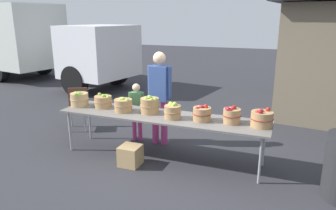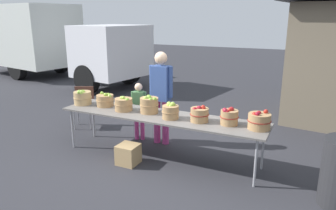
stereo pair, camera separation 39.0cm
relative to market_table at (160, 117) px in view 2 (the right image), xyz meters
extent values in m
plane|color=#2D2D33|center=(0.00, 0.00, -0.72)|extent=(40.00, 40.00, 0.00)
cube|color=slate|center=(0.00, 0.00, 0.02)|extent=(3.50, 0.76, 0.03)
cylinder|color=#99999E|center=(-1.63, -0.30, -0.36)|extent=(0.04, 0.04, 0.72)
cylinder|color=#99999E|center=(1.63, -0.30, -0.36)|extent=(0.04, 0.04, 0.72)
cylinder|color=#99999E|center=(-1.63, 0.30, -0.36)|extent=(0.04, 0.04, 0.72)
cylinder|color=#99999E|center=(1.63, 0.30, -0.36)|extent=(0.04, 0.04, 0.72)
cylinder|color=tan|center=(-1.60, 0.00, 0.15)|extent=(0.32, 0.32, 0.24)
torus|color=tan|center=(-1.60, 0.00, 0.16)|extent=(0.34, 0.34, 0.01)
sphere|color=#8CB738|center=(-1.56, -0.02, 0.26)|extent=(0.08, 0.08, 0.08)
sphere|color=#9EC647|center=(-1.54, -0.11, 0.28)|extent=(0.08, 0.08, 0.08)
sphere|color=#9EC647|center=(-1.66, -0.01, 0.26)|extent=(0.07, 0.07, 0.07)
sphere|color=#7AA833|center=(-1.57, -0.12, 0.28)|extent=(0.08, 0.08, 0.08)
sphere|color=#7AA833|center=(-1.58, -0.01, 0.27)|extent=(0.07, 0.07, 0.07)
cylinder|color=#A87F51|center=(-1.15, 0.07, 0.13)|extent=(0.30, 0.30, 0.21)
torus|color=#A87F51|center=(-1.15, 0.07, 0.15)|extent=(0.32, 0.32, 0.01)
sphere|color=#9EC647|center=(-1.03, 0.05, 0.24)|extent=(0.07, 0.07, 0.07)
sphere|color=#8CB738|center=(-1.11, 0.03, 0.26)|extent=(0.07, 0.07, 0.07)
sphere|color=#7AA833|center=(-1.25, 0.12, 0.25)|extent=(0.07, 0.07, 0.07)
sphere|color=#8CB738|center=(-1.08, 0.08, 0.25)|extent=(0.07, 0.07, 0.07)
cylinder|color=#A87F51|center=(-0.69, -0.02, 0.14)|extent=(0.30, 0.30, 0.21)
torus|color=#A87F51|center=(-0.69, -0.02, 0.15)|extent=(0.32, 0.32, 0.01)
sphere|color=#8CB738|center=(-0.69, -0.03, 0.25)|extent=(0.07, 0.07, 0.07)
sphere|color=#7AA833|center=(-0.59, -0.06, 0.24)|extent=(0.08, 0.08, 0.08)
sphere|color=#9EC647|center=(-0.72, -0.04, 0.26)|extent=(0.07, 0.07, 0.07)
sphere|color=#9EC647|center=(-0.69, -0.03, 0.25)|extent=(0.08, 0.08, 0.08)
cylinder|color=#A87F51|center=(-0.23, 0.06, 0.16)|extent=(0.31, 0.31, 0.26)
torus|color=#A87F51|center=(-0.23, 0.06, 0.17)|extent=(0.33, 0.33, 0.01)
sphere|color=#7AA833|center=(-0.16, -0.03, 0.28)|extent=(0.06, 0.06, 0.06)
sphere|color=#7AA833|center=(-0.23, 0.04, 0.29)|extent=(0.07, 0.07, 0.07)
sphere|color=#7AA833|center=(-0.12, 0.03, 0.28)|extent=(0.07, 0.07, 0.07)
sphere|color=#7AA833|center=(-0.26, 0.08, 0.30)|extent=(0.06, 0.06, 0.06)
sphere|color=#7AA833|center=(-0.24, 0.06, 0.30)|extent=(0.08, 0.08, 0.08)
sphere|color=#9EC647|center=(-0.27, 0.00, 0.29)|extent=(0.08, 0.08, 0.08)
cylinder|color=#A87F51|center=(0.23, -0.08, 0.14)|extent=(0.26, 0.26, 0.21)
torus|color=#A87F51|center=(0.23, -0.08, 0.15)|extent=(0.28, 0.28, 0.01)
sphere|color=#9EC647|center=(0.18, -0.04, 0.26)|extent=(0.07, 0.07, 0.07)
sphere|color=#9EC647|center=(0.23, -0.09, 0.24)|extent=(0.07, 0.07, 0.07)
sphere|color=#7AA833|center=(0.25, -0.03, 0.25)|extent=(0.08, 0.08, 0.08)
sphere|color=#9EC647|center=(0.25, -0.06, 0.27)|extent=(0.07, 0.07, 0.07)
sphere|color=#8CB738|center=(0.20, -0.07, 0.25)|extent=(0.08, 0.08, 0.08)
cylinder|color=#A87F51|center=(0.69, -0.02, 0.14)|extent=(0.28, 0.28, 0.21)
torus|color=maroon|center=(0.69, -0.02, 0.15)|extent=(0.30, 0.30, 0.01)
sphere|color=maroon|center=(0.67, -0.02, 0.24)|extent=(0.07, 0.07, 0.07)
sphere|color=#B22319|center=(0.75, -0.01, 0.25)|extent=(0.06, 0.06, 0.06)
sphere|color=maroon|center=(0.69, -0.03, 0.25)|extent=(0.07, 0.07, 0.07)
sphere|color=maroon|center=(0.63, -0.08, 0.23)|extent=(0.08, 0.08, 0.08)
sphere|color=#B22319|center=(0.74, 0.00, 0.26)|extent=(0.07, 0.07, 0.07)
cylinder|color=#A87F51|center=(1.14, 0.03, 0.14)|extent=(0.26, 0.26, 0.22)
torus|color=maroon|center=(1.14, 0.03, 0.15)|extent=(0.28, 0.28, 0.01)
sphere|color=maroon|center=(1.08, 0.00, 0.26)|extent=(0.07, 0.07, 0.07)
sphere|color=maroon|center=(1.16, 0.05, 0.27)|extent=(0.08, 0.08, 0.08)
sphere|color=#B22319|center=(1.15, 0.03, 0.26)|extent=(0.07, 0.07, 0.07)
sphere|color=maroon|center=(1.10, -0.05, 0.26)|extent=(0.07, 0.07, 0.07)
sphere|color=maroon|center=(1.13, -0.05, 0.25)|extent=(0.07, 0.07, 0.07)
cylinder|color=#A87F51|center=(1.58, 0.03, 0.15)|extent=(0.32, 0.32, 0.23)
torus|color=maroon|center=(1.58, 0.03, 0.16)|extent=(0.34, 0.34, 0.01)
sphere|color=maroon|center=(1.56, -0.05, 0.28)|extent=(0.07, 0.07, 0.07)
sphere|color=#B22319|center=(1.65, 0.10, 0.28)|extent=(0.07, 0.07, 0.07)
sphere|color=#B22319|center=(1.52, -0.02, 0.25)|extent=(0.07, 0.07, 0.07)
sphere|color=maroon|center=(1.57, 0.05, 0.26)|extent=(0.07, 0.07, 0.07)
cylinder|color=#CC3F8C|center=(-0.18, 0.58, -0.30)|extent=(0.12, 0.12, 0.84)
cylinder|color=#CC3F8C|center=(-0.36, 0.58, -0.30)|extent=(0.12, 0.12, 0.84)
cube|color=#334C8C|center=(-0.27, 0.58, 0.44)|extent=(0.32, 0.24, 0.63)
sphere|color=beige|center=(-0.27, 0.58, 0.89)|extent=(0.23, 0.23, 0.23)
cylinder|color=#334C8C|center=(-0.09, 0.58, 0.47)|extent=(0.09, 0.09, 0.56)
cylinder|color=#334C8C|center=(-0.46, 0.57, 0.47)|extent=(0.09, 0.09, 0.56)
cylinder|color=#CC3F8C|center=(-0.69, 0.59, -0.45)|extent=(0.08, 0.08, 0.55)
cylinder|color=#CC3F8C|center=(-0.79, 0.55, -0.45)|extent=(0.08, 0.08, 0.55)
cube|color=#4C7F4C|center=(-0.74, 0.57, 0.03)|extent=(0.24, 0.21, 0.41)
sphere|color=beige|center=(-0.74, 0.57, 0.32)|extent=(0.15, 0.15, 0.15)
cylinder|color=#4C7F4C|center=(-0.63, 0.61, 0.05)|extent=(0.06, 0.06, 0.36)
cylinder|color=#4C7F4C|center=(-0.85, 0.53, 0.05)|extent=(0.06, 0.06, 0.36)
cube|color=silver|center=(-8.43, 4.89, 0.88)|extent=(4.53, 2.92, 2.30)
cube|color=silver|center=(-3.80, 4.05, 0.53)|extent=(2.15, 2.39, 1.60)
cube|color=black|center=(-2.97, 3.90, 0.85)|extent=(0.36, 1.74, 0.80)
cylinder|color=black|center=(-3.79, 5.01, -0.27)|extent=(0.94, 0.44, 0.90)
cylinder|color=black|center=(-4.13, 3.14, -0.27)|extent=(0.94, 0.44, 0.90)
cylinder|color=black|center=(-7.66, 5.72, -0.27)|extent=(0.94, 0.44, 0.90)
cylinder|color=black|center=(-8.01, 3.85, -0.27)|extent=(0.94, 0.44, 0.90)
cube|color=brown|center=(-2.19, 0.67, -0.28)|extent=(0.54, 0.54, 0.04)
cube|color=brown|center=(-2.27, 0.83, -0.06)|extent=(0.37, 0.21, 0.40)
cylinder|color=gray|center=(-2.26, 0.44, -0.51)|extent=(0.02, 0.02, 0.42)
cylinder|color=gray|center=(-1.96, 0.60, -0.51)|extent=(0.02, 0.02, 0.42)
cylinder|color=gray|center=(-2.42, 0.74, -0.51)|extent=(0.02, 0.02, 0.42)
cylinder|color=gray|center=(-2.11, 0.90, -0.51)|extent=(0.02, 0.02, 0.42)
cube|color=tan|center=(-0.36, -0.44, -0.56)|extent=(0.32, 0.32, 0.32)
camera|label=1|loc=(1.91, -4.60, 1.60)|focal=34.03mm
camera|label=2|loc=(2.27, -4.45, 1.60)|focal=34.03mm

